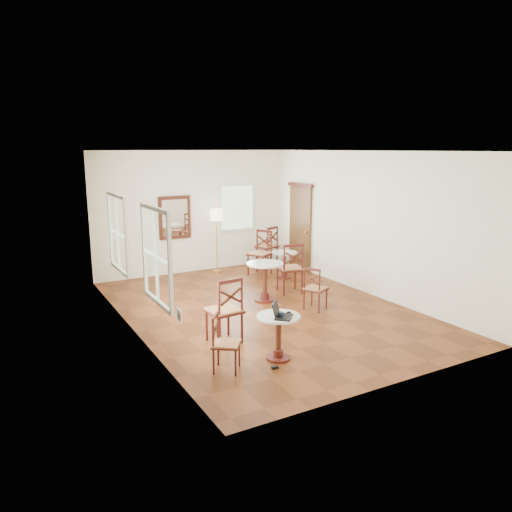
{
  "coord_description": "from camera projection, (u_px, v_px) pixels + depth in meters",
  "views": [
    {
      "loc": [
        -4.54,
        -7.83,
        3.05
      ],
      "look_at": [
        0.0,
        0.3,
        1.0
      ],
      "focal_mm": 34.47,
      "sensor_mm": 36.0,
      "label": 1
    }
  ],
  "objects": [
    {
      "name": "floor_lamp",
      "position": [
        216.0,
        219.0,
        12.11
      ],
      "size": [
        0.31,
        0.31,
        1.58
      ],
      "color": "#BF8C3F",
      "rests_on": "ground"
    },
    {
      "name": "mouse",
      "position": [
        289.0,
        312.0,
        7.21
      ],
      "size": [
        0.1,
        0.08,
        0.03
      ],
      "primitive_type": "ellipsoid",
      "rotation": [
        0.0,
        0.0,
        0.39
      ],
      "color": "black",
      "rests_on": "cafe_table_near"
    },
    {
      "name": "chair_mid_a",
      "position": [
        290.0,
        268.0,
        10.49
      ],
      "size": [
        0.6,
        0.6,
        1.1
      ],
      "rotation": [
        0.0,
        0.0,
        2.93
      ],
      "color": "#4B1812",
      "rests_on": "ground"
    },
    {
      "name": "chair_near_b",
      "position": [
        225.0,
        343.0,
        6.81
      ],
      "size": [
        0.52,
        0.52,
        0.81
      ],
      "rotation": [
        0.0,
        0.0,
        0.93
      ],
      "color": "#4B1812",
      "rests_on": "ground"
    },
    {
      "name": "chair_near_a",
      "position": [
        225.0,
        310.0,
        7.77
      ],
      "size": [
        0.55,
        0.55,
        1.09
      ],
      "rotation": [
        0.0,
        0.0,
        3.24
      ],
      "color": "#4B1812",
      "rests_on": "ground"
    },
    {
      "name": "cafe_table_back",
      "position": [
        284.0,
        262.0,
        11.72
      ],
      "size": [
        0.6,
        0.6,
        0.63
      ],
      "color": "#4B1812",
      "rests_on": "ground"
    },
    {
      "name": "navy_mug",
      "position": [
        281.0,
        315.0,
        7.03
      ],
      "size": [
        0.11,
        0.07,
        0.09
      ],
      "color": "black",
      "rests_on": "cafe_table_near"
    },
    {
      "name": "laptop",
      "position": [
        281.0,
        314.0,
        7.04
      ],
      "size": [
        0.41,
        0.41,
        0.23
      ],
      "rotation": [
        0.0,
        0.0,
        0.83
      ],
      "color": "black",
      "rests_on": "cafe_table_near"
    },
    {
      "name": "chair_back_b",
      "position": [
        260.0,
        253.0,
        12.0
      ],
      "size": [
        0.68,
        0.68,
        1.09
      ],
      "rotation": [
        0.0,
        0.0,
        -1.08
      ],
      "color": "#4B1812",
      "rests_on": "ground"
    },
    {
      "name": "chair_mid_b",
      "position": [
        315.0,
        288.0,
        9.4
      ],
      "size": [
        0.52,
        0.52,
        0.85
      ],
      "rotation": [
        0.0,
        0.0,
        2.04
      ],
      "color": "#4B1812",
      "rests_on": "ground"
    },
    {
      "name": "cafe_table_mid",
      "position": [
        265.0,
        277.0,
        9.93
      ],
      "size": [
        0.75,
        0.75,
        0.79
      ],
      "color": "#4B1812",
      "rests_on": "ground"
    },
    {
      "name": "ground",
      "position": [
        264.0,
        309.0,
        9.49
      ],
      "size": [
        7.0,
        7.0,
        0.0
      ],
      "primitive_type": "plane",
      "color": "#602B10",
      "rests_on": "ground"
    },
    {
      "name": "room_shell",
      "position": [
        254.0,
        211.0,
        9.29
      ],
      "size": [
        5.02,
        7.02,
        3.01
      ],
      "color": "white",
      "rests_on": "ground"
    },
    {
      "name": "water_glass",
      "position": [
        276.0,
        312.0,
        7.12
      ],
      "size": [
        0.06,
        0.06,
        0.1
      ],
      "primitive_type": "cylinder",
      "color": "white",
      "rests_on": "cafe_table_near"
    },
    {
      "name": "power_adapter",
      "position": [
        275.0,
        367.0,
        6.94
      ],
      "size": [
        0.09,
        0.06,
        0.04
      ],
      "primitive_type": "cube",
      "color": "black",
      "rests_on": "ground"
    },
    {
      "name": "cafe_table_near",
      "position": [
        278.0,
        332.0,
        7.18
      ],
      "size": [
        0.64,
        0.64,
        0.67
      ],
      "color": "#4B1812",
      "rests_on": "ground"
    },
    {
      "name": "chair_back_a",
      "position": [
        268.0,
        246.0,
        12.99
      ],
      "size": [
        0.61,
        0.61,
        1.04
      ],
      "rotation": [
        0.0,
        0.0,
        3.49
      ],
      "color": "#4B1812",
      "rests_on": "ground"
    }
  ]
}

